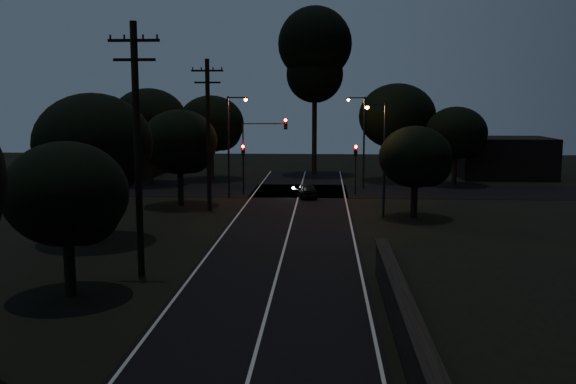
{
  "coord_description": "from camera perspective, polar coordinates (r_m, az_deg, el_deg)",
  "views": [
    {
      "loc": [
        2.06,
        -12.19,
        7.72
      ],
      "look_at": [
        0.0,
        24.0,
        2.5
      ],
      "focal_mm": 40.0,
      "sensor_mm": 36.0,
      "label": 1
    }
  ],
  "objects": [
    {
      "name": "tree_far_e",
      "position": [
        60.39,
        14.91,
        4.97
      ],
      "size": [
        5.62,
        5.62,
        7.13
      ],
      "color": "black",
      "rests_on": "ground"
    },
    {
      "name": "signal_right",
      "position": [
        52.47,
        6.03,
        2.81
      ],
      "size": [
        0.28,
        0.35,
        4.1
      ],
      "color": "black",
      "rests_on": "ground"
    },
    {
      "name": "car",
      "position": [
        50.94,
        1.58,
        0.13
      ],
      "size": [
        2.3,
        3.63,
        1.15
      ],
      "primitive_type": "imported",
      "rotation": [
        0.0,
        0.0,
        3.44
      ],
      "color": "black",
      "rests_on": "ground"
    },
    {
      "name": "tall_pine",
      "position": [
        67.37,
        2.4,
        12.19
      ],
      "size": [
        7.58,
        7.58,
        17.23
      ],
      "color": "black",
      "rests_on": "ground"
    },
    {
      "name": "tree_far_nw",
      "position": [
        63.05,
        -6.67,
        5.93
      ],
      "size": [
        6.45,
        6.45,
        8.17
      ],
      "color": "black",
      "rests_on": "ground"
    },
    {
      "name": "signal_mast",
      "position": [
        52.53,
        -2.19,
        4.5
      ],
      "size": [
        3.7,
        0.35,
        6.25
      ],
      "color": "black",
      "rests_on": "ground"
    },
    {
      "name": "tree_far_w",
      "position": [
        60.2,
        -12.04,
        6.1
      ],
      "size": [
        6.89,
        6.89,
        8.79
      ],
      "color": "black",
      "rests_on": "ground"
    },
    {
      "name": "tree_left_c",
      "position": [
        36.31,
        -16.65,
        3.94
      ],
      "size": [
        6.42,
        6.42,
        8.11
      ],
      "color": "black",
      "rests_on": "ground"
    },
    {
      "name": "building_right",
      "position": [
        67.86,
        18.6,
        2.93
      ],
      "size": [
        9.0,
        7.0,
        4.0
      ],
      "primitive_type": "cube",
      "color": "black",
      "rests_on": "ground"
    },
    {
      "name": "building_left",
      "position": [
        68.1,
        -15.68,
        3.24
      ],
      "size": [
        10.0,
        8.0,
        4.4
      ],
      "primitive_type": "cube",
      "color": "black",
      "rests_on": "ground"
    },
    {
      "name": "tree_right_a",
      "position": [
        42.71,
        11.48,
        2.93
      ],
      "size": [
        4.77,
        4.77,
        6.06
      ],
      "color": "black",
      "rests_on": "ground"
    },
    {
      "name": "utility_pole_far",
      "position": [
        44.98,
        -7.1,
        5.28
      ],
      "size": [
        2.2,
        0.3,
        10.5
      ],
      "color": "black",
      "rests_on": "ground"
    },
    {
      "name": "signal_left",
      "position": [
        52.83,
        -4.0,
        2.87
      ],
      "size": [
        0.28,
        0.35,
        4.1
      ],
      "color": "black",
      "rests_on": "ground"
    },
    {
      "name": "tree_far_ne",
      "position": [
        62.48,
        9.94,
        6.51
      ],
      "size": [
        7.35,
        7.35,
        9.3
      ],
      "color": "black",
      "rests_on": "ground"
    },
    {
      "name": "streetlight_c",
      "position": [
        42.5,
        8.35,
        3.56
      ],
      "size": [
        1.46,
        0.26,
        7.5
      ],
      "color": "black",
      "rests_on": "ground"
    },
    {
      "name": "road_surface",
      "position": [
        44.04,
        0.53,
        -1.89
      ],
      "size": [
        60.0,
        70.0,
        0.03
      ],
      "color": "black",
      "rests_on": "ground"
    },
    {
      "name": "streetlight_a",
      "position": [
        50.82,
        -5.1,
        4.68
      ],
      "size": [
        1.66,
        0.26,
        8.0
      ],
      "color": "black",
      "rests_on": "ground"
    },
    {
      "name": "tree_left_b",
      "position": [
        26.31,
        -18.86,
        -0.41
      ],
      "size": [
        4.84,
        4.84,
        6.15
      ],
      "color": "black",
      "rests_on": "ground"
    },
    {
      "name": "utility_pole_mid",
      "position": [
        28.43,
        -13.25,
        3.98
      ],
      "size": [
        2.2,
        0.3,
        11.0
      ],
      "color": "black",
      "rests_on": "ground"
    },
    {
      "name": "tree_left_d",
      "position": [
        47.34,
        -9.42,
        4.26
      ],
      "size": [
        5.56,
        5.56,
        7.05
      ],
      "color": "black",
      "rests_on": "ground"
    },
    {
      "name": "streetlight_b",
      "position": [
        56.37,
        6.58,
        5.0
      ],
      "size": [
        1.66,
        0.26,
        8.0
      ],
      "color": "black",
      "rests_on": "ground"
    }
  ]
}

